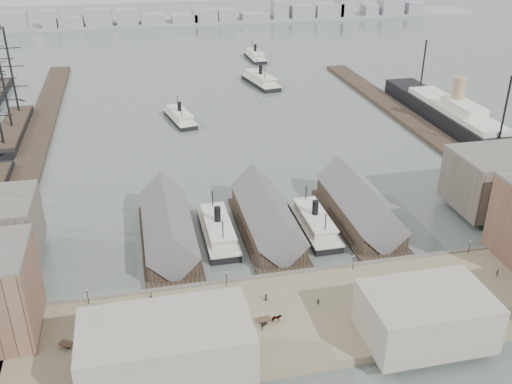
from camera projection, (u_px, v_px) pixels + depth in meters
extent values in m
plane|color=#4E5B56|center=(283.00, 268.00, 137.88)|extent=(900.00, 900.00, 0.00)
cube|color=#796B51|center=(308.00, 316.00, 119.96)|extent=(180.00, 30.00, 2.00)
cube|color=#59544C|center=(289.00, 276.00, 132.82)|extent=(180.00, 1.20, 2.30)
cube|color=#2D231C|center=(37.00, 140.00, 211.61)|extent=(10.00, 220.00, 1.60)
cube|color=#2D231C|center=(411.00, 121.00, 231.39)|extent=(10.00, 180.00, 1.60)
cube|color=#2D231C|center=(169.00, 244.00, 146.51)|extent=(14.00, 42.00, 1.20)
cube|color=#2D231C|center=(168.00, 232.00, 146.00)|extent=(12.00, 36.00, 5.00)
cube|color=#59595B|center=(167.00, 223.00, 144.84)|extent=(12.60, 37.00, 12.60)
cube|color=#2D231C|center=(267.00, 233.00, 151.59)|extent=(14.00, 42.00, 1.20)
cube|color=#2D231C|center=(267.00, 221.00, 151.08)|extent=(12.00, 36.00, 5.00)
cube|color=#59595B|center=(267.00, 212.00, 149.92)|extent=(12.60, 37.00, 12.60)
cube|color=#2D231C|center=(359.00, 222.00, 156.67)|extent=(14.00, 42.00, 1.20)
cube|color=#2D231C|center=(359.00, 211.00, 156.16)|extent=(12.00, 36.00, 5.00)
cube|color=#59595B|center=(360.00, 202.00, 155.00)|extent=(12.60, 37.00, 12.60)
cube|color=#60564C|center=(504.00, 181.00, 160.03)|extent=(28.00, 20.00, 15.00)
cube|color=gray|center=(426.00, 316.00, 110.71)|extent=(24.00, 16.00, 10.00)
cube|color=gray|center=(167.00, 351.00, 100.49)|extent=(30.00, 16.00, 12.00)
cylinder|color=black|center=(88.00, 297.00, 121.28)|extent=(0.16, 0.16, 3.60)
sphere|color=beige|center=(87.00, 290.00, 120.43)|extent=(0.44, 0.44, 0.44)
cylinder|color=black|center=(227.00, 279.00, 127.14)|extent=(0.16, 0.16, 3.60)
sphere|color=beige|center=(226.00, 272.00, 126.29)|extent=(0.44, 0.44, 0.44)
cylinder|color=black|center=(353.00, 263.00, 133.00)|extent=(0.16, 0.16, 3.60)
sphere|color=beige|center=(354.00, 256.00, 132.15)|extent=(0.44, 0.44, 0.44)
cylinder|color=black|center=(469.00, 248.00, 138.86)|extent=(0.16, 0.16, 3.60)
sphere|color=beige|center=(470.00, 241.00, 138.01)|extent=(0.44, 0.44, 0.44)
cube|color=gray|center=(167.00, 21.00, 434.49)|extent=(500.00, 40.00, 2.00)
cube|color=gray|center=(14.00, 22.00, 402.15)|extent=(17.63, 14.00, 13.23)
cube|color=gray|center=(51.00, 20.00, 406.86)|extent=(10.74, 14.00, 13.58)
cube|color=gray|center=(71.00, 23.00, 410.62)|extent=(18.06, 14.00, 8.64)
cube|color=gray|center=(99.00, 18.00, 413.48)|extent=(18.55, 14.00, 13.29)
cube|color=gray|center=(127.00, 18.00, 417.61)|extent=(15.33, 14.00, 12.47)
cube|color=gray|center=(153.00, 20.00, 422.05)|extent=(17.56, 14.00, 8.72)
cube|color=gray|center=(184.00, 19.00, 426.83)|extent=(18.76, 14.00, 7.63)
cube|color=gray|center=(205.00, 17.00, 429.33)|extent=(17.61, 14.00, 10.35)
cube|color=gray|center=(226.00, 16.00, 432.50)|extent=(13.38, 14.00, 10.30)
cube|color=gray|center=(254.00, 17.00, 437.51)|extent=(20.73, 14.00, 6.75)
cube|color=gray|center=(280.00, 10.00, 439.46)|extent=(11.51, 14.00, 15.57)
cube|color=gray|center=(302.00, 12.00, 443.90)|extent=(18.17, 14.00, 11.26)
cube|color=gray|center=(328.00, 11.00, 448.02)|extent=(21.81, 14.00, 11.83)
cube|color=gray|center=(345.00, 8.00, 449.90)|extent=(11.12, 14.00, 15.50)
cube|color=gray|center=(369.00, 10.00, 455.10)|extent=(10.90, 14.00, 10.29)
cube|color=gray|center=(391.00, 6.00, 457.44)|extent=(17.95, 14.00, 15.72)
cube|color=gray|center=(413.00, 9.00, 462.51)|extent=(14.21, 14.00, 10.51)
cube|color=black|center=(218.00, 234.00, 150.50)|extent=(7.59, 26.56, 1.71)
cube|color=beige|center=(218.00, 230.00, 149.95)|extent=(7.97, 26.56, 0.47)
cube|color=beige|center=(218.00, 226.00, 149.36)|extent=(6.17, 18.97, 2.09)
cube|color=beige|center=(218.00, 221.00, 148.76)|extent=(6.64, 20.87, 0.38)
cylinder|color=black|center=(217.00, 214.00, 147.83)|extent=(1.71, 1.71, 4.27)
cylinder|color=black|center=(212.00, 200.00, 155.38)|extent=(0.28, 0.28, 5.69)
cylinder|color=black|center=(223.00, 231.00, 140.46)|extent=(0.28, 0.28, 5.69)
cube|color=black|center=(314.00, 227.00, 153.94)|extent=(7.44, 26.05, 1.67)
cube|color=beige|center=(314.00, 223.00, 153.40)|extent=(7.81, 26.05, 0.47)
cube|color=beige|center=(315.00, 219.00, 152.82)|extent=(6.05, 18.61, 2.05)
cube|color=beige|center=(315.00, 215.00, 152.24)|extent=(6.51, 20.47, 0.37)
cylinder|color=black|center=(315.00, 208.00, 151.33)|extent=(1.67, 1.67, 4.19)
cylinder|color=black|center=(306.00, 195.00, 158.73)|extent=(0.28, 0.28, 5.58)
cylinder|color=black|center=(325.00, 224.00, 144.10)|extent=(0.28, 0.28, 5.58)
cube|color=black|center=(180.00, 120.00, 232.54)|extent=(11.76, 25.52, 1.58)
cube|color=beige|center=(180.00, 117.00, 232.03)|extent=(12.11, 25.59, 0.44)
cube|color=beige|center=(180.00, 114.00, 231.48)|extent=(9.08, 18.37, 1.93)
cube|color=beige|center=(180.00, 111.00, 230.94)|extent=(9.86, 20.18, 0.35)
cylinder|color=black|center=(179.00, 107.00, 230.07)|extent=(1.58, 1.58, 3.96)
cylinder|color=black|center=(178.00, 101.00, 237.07)|extent=(0.26, 0.26, 5.28)
cylinder|color=black|center=(181.00, 113.00, 223.24)|extent=(0.26, 0.26, 5.28)
cube|color=black|center=(261.00, 83.00, 280.82)|extent=(14.06, 30.86, 1.91)
cube|color=beige|center=(261.00, 80.00, 280.20)|extent=(14.47, 30.94, 0.53)
cube|color=beige|center=(261.00, 77.00, 279.54)|extent=(10.86, 22.20, 2.34)
cube|color=beige|center=(261.00, 74.00, 278.87)|extent=(11.79, 24.39, 0.43)
cylinder|color=black|center=(261.00, 70.00, 277.83)|extent=(1.91, 1.91, 4.79)
cylinder|color=black|center=(256.00, 65.00, 286.29)|extent=(0.32, 0.32, 6.38)
cylinder|color=black|center=(265.00, 75.00, 269.56)|extent=(0.32, 0.32, 6.38)
cube|color=black|center=(255.00, 58.00, 328.30)|extent=(8.27, 25.98, 1.65)
cube|color=beige|center=(255.00, 56.00, 327.77)|extent=(8.63, 25.99, 0.46)
cube|color=beige|center=(255.00, 54.00, 327.19)|extent=(6.63, 18.58, 2.02)
cube|color=beige|center=(255.00, 52.00, 326.62)|extent=(7.15, 20.44, 0.37)
cylinder|color=black|center=(255.00, 48.00, 325.72)|extent=(1.65, 1.65, 4.14)
cylinder|color=black|center=(252.00, 45.00, 333.03)|extent=(0.28, 0.28, 5.51)
cylinder|color=black|center=(258.00, 51.00, 318.58)|extent=(0.28, 0.28, 5.51)
cube|color=black|center=(13.00, 131.00, 217.26)|extent=(9.14, 52.83, 3.66)
cube|color=#2D231C|center=(12.00, 126.00, 216.31)|extent=(8.64, 47.55, 0.61)
cylinder|color=black|center=(3.00, 84.00, 209.02)|extent=(0.81, 0.81, 34.54)
cylinder|color=black|center=(11.00, 71.00, 225.17)|extent=(0.81, 0.81, 34.54)
cube|color=black|center=(454.00, 119.00, 225.78)|extent=(13.70, 100.09, 6.32)
cube|color=beige|center=(455.00, 109.00, 223.91)|extent=(11.59, 57.95, 2.11)
cube|color=beige|center=(464.00, 107.00, 218.13)|extent=(8.43, 21.07, 3.16)
cylinder|color=tan|center=(458.00, 91.00, 220.62)|extent=(4.64, 4.64, 10.54)
cube|color=black|center=(511.00, 263.00, 135.65)|extent=(3.23, 9.56, 0.79)
imported|color=black|center=(79.00, 338.00, 111.26)|extent=(1.82, 1.77, 1.52)
cube|color=#3F2D21|center=(66.00, 344.00, 109.58)|extent=(3.00, 2.63, 0.25)
cylinder|color=black|center=(68.00, 347.00, 109.29)|extent=(0.98, 0.64, 1.10)
cylinder|color=black|center=(65.00, 344.00, 110.19)|extent=(0.98, 0.64, 1.10)
imported|color=black|center=(277.00, 319.00, 116.44)|extent=(2.07, 1.04, 1.71)
cube|color=#3F2D21|center=(264.00, 320.00, 116.05)|extent=(2.68, 1.65, 0.25)
cylinder|color=black|center=(265.00, 323.00, 115.59)|extent=(1.10, 0.14, 1.10)
cylinder|color=black|center=(263.00, 319.00, 116.82)|extent=(1.10, 0.14, 1.10)
imported|color=black|center=(431.00, 310.00, 119.07)|extent=(1.48, 1.69, 1.60)
cube|color=#3F2D21|center=(420.00, 312.00, 118.33)|extent=(2.71, 1.71, 0.25)
cylinder|color=black|center=(422.00, 315.00, 117.89)|extent=(1.10, 0.17, 1.10)
cylinder|color=black|center=(418.00, 311.00, 119.08)|extent=(1.10, 0.17, 1.10)
imported|color=black|center=(96.00, 307.00, 119.74)|extent=(0.70, 0.73, 1.61)
imported|color=black|center=(111.00, 348.00, 108.57)|extent=(1.04, 1.04, 1.70)
imported|color=black|center=(226.00, 294.00, 123.89)|extent=(1.08, 1.19, 1.61)
imported|color=black|center=(262.00, 326.00, 114.29)|extent=(1.02, 0.81, 1.61)
imported|color=black|center=(266.00, 297.00, 122.88)|extent=(0.70, 0.91, 1.66)
imported|color=black|center=(318.00, 302.00, 121.61)|extent=(0.70, 0.63, 1.56)
imported|color=black|center=(381.00, 278.00, 129.19)|extent=(0.82, 0.94, 1.64)
imported|color=black|center=(438.00, 304.00, 120.86)|extent=(1.16, 1.19, 1.64)
imported|color=black|center=(497.00, 273.00, 131.13)|extent=(0.84, 1.00, 1.60)
imported|color=black|center=(151.00, 296.00, 123.42)|extent=(0.65, 0.71, 1.58)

